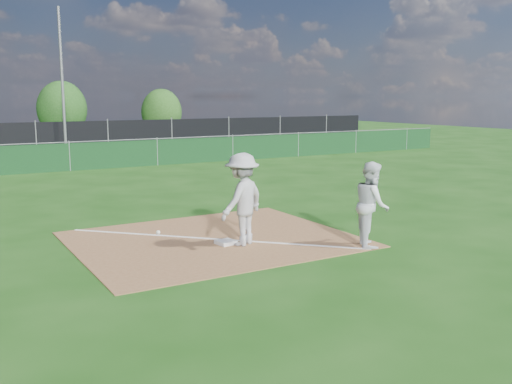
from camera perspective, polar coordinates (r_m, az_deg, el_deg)
ground at (r=21.22m, az=-15.12°, el=0.55°), size 90.00×90.00×0.00m
infield_dirt at (r=12.91m, az=-4.31°, el=-4.76°), size 6.00×5.00×0.02m
foul_line at (r=12.91m, az=-4.31°, el=-4.69°), size 5.01×5.01×0.01m
green_fence at (r=25.96m, az=-18.14°, el=3.33°), size 44.00×0.05×1.20m
black_fence at (r=33.77m, az=-21.13°, el=5.01°), size 46.00×0.04×1.80m
parking_lot at (r=38.77m, az=-22.29°, el=4.11°), size 46.00×9.00×0.01m
light_pole at (r=33.69m, az=-18.81°, el=10.41°), size 0.16×0.16×8.00m
first_base at (r=12.45m, az=-3.03°, el=-5.05°), size 0.42×0.42×0.08m
play_at_first at (r=12.21m, az=-1.40°, el=-0.73°), size 2.84×1.23×1.99m
runner at (r=12.44m, az=11.49°, el=-1.20°), size 1.06×1.12×1.83m
car_right at (r=38.86m, az=-16.91°, el=5.51°), size 5.40×3.18×1.47m
tree_mid at (r=46.13m, az=-18.84°, el=7.86°), size 3.69×3.69×4.37m
tree_right at (r=46.52m, az=-9.42°, el=7.89°), size 3.21×3.21×3.80m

